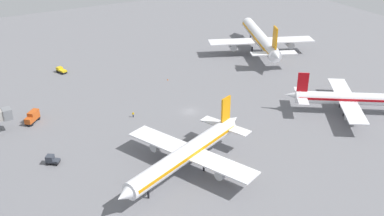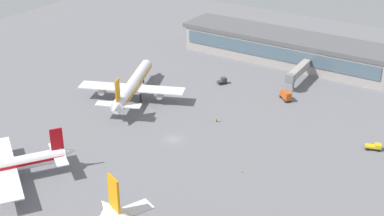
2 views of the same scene
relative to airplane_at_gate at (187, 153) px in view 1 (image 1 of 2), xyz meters
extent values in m
plane|color=slate|center=(-27.88, 16.26, -4.99)|extent=(288.00, 288.00, 0.00)
cylinder|color=white|center=(0.20, -0.46, 0.00)|extent=(18.63, 36.40, 4.16)
cone|color=white|center=(8.09, -19.00, 0.00)|extent=(5.26, 5.37, 3.95)
cone|color=white|center=(-7.69, 18.07, 0.62)|extent=(5.10, 6.08, 3.33)
cube|color=orange|center=(0.20, -0.46, 0.31)|extent=(18.11, 35.05, 0.75)
cube|color=white|center=(-0.54, 1.28, -0.41)|extent=(35.41, 19.63, 0.37)
cylinder|color=#A5A8AD|center=(8.71, 5.21, -1.87)|extent=(4.03, 5.42, 2.29)
cylinder|color=#A5A8AD|center=(-9.79, -2.66, -1.87)|extent=(4.03, 5.42, 2.29)
cube|color=white|center=(-6.46, 15.19, 0.42)|extent=(14.54, 8.74, 0.30)
cube|color=orange|center=(-6.46, 15.19, 5.41)|extent=(1.83, 3.51, 6.65)
cylinder|color=black|center=(5.38, -12.63, -3.53)|extent=(0.50, 0.50, 2.91)
cylinder|color=black|center=(2.07, 3.62, -3.53)|extent=(0.50, 0.50, 2.91)
cylinder|color=black|center=(-4.05, 1.02, -3.53)|extent=(0.50, 0.50, 2.91)
cylinder|color=white|center=(-3.62, 59.27, -0.48)|extent=(22.09, 30.44, 3.75)
cone|color=white|center=(-13.73, 44.16, 0.08)|extent=(5.10, 5.57, 3.00)
cube|color=red|center=(-3.62, 59.27, -0.20)|extent=(21.39, 29.35, 0.68)
cube|color=white|center=(-4.57, 57.86, -0.86)|extent=(29.98, 22.56, 0.34)
cylinder|color=#A5A8AD|center=(-12.12, 62.90, -2.17)|extent=(4.18, 4.83, 2.06)
cylinder|color=#A5A8AD|center=(2.97, 52.81, -2.17)|extent=(4.18, 4.83, 2.06)
cube|color=white|center=(-12.16, 46.51, -0.11)|extent=(12.48, 9.75, 0.27)
cube|color=red|center=(-12.16, 46.51, 4.39)|extent=(2.16, 2.95, 6.00)
cylinder|color=black|center=(-7.64, 58.67, -3.67)|extent=(0.45, 0.45, 2.63)
cylinder|color=black|center=(-2.65, 55.34, -3.67)|extent=(0.45, 0.45, 2.63)
cylinder|color=white|center=(-62.53, 68.35, 0.96)|extent=(43.59, 21.71, 4.96)
cone|color=white|center=(-84.76, 77.48, 0.96)|extent=(6.38, 6.24, 4.71)
cone|color=white|center=(-40.30, 59.23, 1.71)|extent=(7.24, 6.02, 3.97)
cube|color=orange|center=(-62.53, 68.35, 1.34)|extent=(41.96, 21.12, 0.89)
cube|color=white|center=(-60.44, 67.50, 0.47)|extent=(22.94, 42.36, 0.45)
cylinder|color=#A5A8AD|center=(-64.99, 56.40, -1.27)|extent=(6.46, 4.75, 2.73)
cylinder|color=#A5A8AD|center=(-55.89, 78.59, -1.27)|extent=(6.46, 4.75, 2.73)
cube|color=white|center=(-43.76, 60.65, 1.46)|extent=(10.24, 17.38, 0.36)
cube|color=orange|center=(-43.76, 60.65, 7.41)|extent=(4.21, 2.14, 7.93)
cylinder|color=black|center=(-77.12, 74.35, -3.25)|extent=(0.60, 0.60, 3.47)
cylinder|color=black|center=(-60.70, 63.31, -3.25)|extent=(0.60, 0.60, 3.47)
cylinder|color=black|center=(-57.68, 70.65, -3.25)|extent=(0.60, 0.60, 3.47)
cube|color=black|center=(-19.03, -27.73, -4.44)|extent=(3.41, 3.71, 0.30)
cube|color=#333842|center=(-19.44, -28.30, -3.49)|extent=(2.59, 2.57, 1.60)
cube|color=#3F596B|center=(-19.92, -28.96, -3.17)|extent=(1.34, 1.00, 0.90)
cube|color=#333842|center=(-18.51, -27.00, -4.04)|extent=(2.36, 2.25, 0.50)
cylinder|color=black|center=(-18.92, -29.20, -4.59)|extent=(0.71, 0.82, 0.80)
cylinder|color=black|center=(-20.46, -28.09, -4.59)|extent=(0.71, 0.82, 0.80)
cylinder|color=black|center=(-17.61, -27.38, -4.59)|extent=(0.71, 0.82, 0.80)
cylinder|color=black|center=(-19.15, -26.27, -4.59)|extent=(0.71, 0.82, 0.80)
cube|color=black|center=(-79.05, -9.74, -4.44)|extent=(4.78, 3.26, 0.30)
cube|color=gold|center=(-80.28, -10.17, -3.69)|extent=(2.33, 2.39, 1.20)
cube|color=#3F596B|center=(-81.04, -10.44, -3.45)|extent=(0.61, 1.53, 0.67)
cube|color=gold|center=(-78.20, -9.44, -3.99)|extent=(3.08, 2.66, 0.60)
cylinder|color=black|center=(-80.19, -11.15, -4.59)|extent=(0.85, 0.55, 0.80)
cylinder|color=black|center=(-80.82, -9.35, -4.59)|extent=(0.85, 0.55, 0.80)
cylinder|color=black|center=(-77.28, -10.12, -4.59)|extent=(0.85, 0.55, 0.80)
cylinder|color=black|center=(-77.92, -8.33, -4.59)|extent=(0.85, 0.55, 0.80)
cube|color=black|center=(-44.08, -27.52, -4.44)|extent=(5.44, 5.15, 0.30)
cube|color=#BF4C19|center=(-42.66, -28.79, -3.49)|extent=(2.61, 2.62, 1.60)
cube|color=#3F596B|center=(-42.06, -29.33, -3.17)|extent=(1.12, 1.24, 0.90)
cube|color=#BF4C19|center=(-44.75, -26.92, -2.99)|extent=(4.10, 3.95, 2.60)
cylinder|color=black|center=(-41.99, -28.12, -4.59)|extent=(0.80, 0.76, 0.80)
cylinder|color=black|center=(-43.25, -29.54, -4.59)|extent=(0.80, 0.76, 0.80)
cylinder|color=black|center=(-44.91, -25.51, -4.59)|extent=(0.80, 0.76, 0.80)
cylinder|color=black|center=(-46.18, -26.93, -4.59)|extent=(0.80, 0.76, 0.80)
cylinder|color=#1E2338|center=(-32.98, -0.37, -4.56)|extent=(0.39, 0.39, 0.85)
cylinder|color=yellow|center=(-32.98, -0.37, -3.84)|extent=(0.46, 0.46, 0.60)
sphere|color=tan|center=(-32.98, -0.37, -3.43)|extent=(0.22, 0.22, 0.22)
cylinder|color=yellow|center=(-33.04, -0.60, -3.84)|extent=(0.10, 0.10, 0.54)
cylinder|color=yellow|center=(-32.92, -0.14, -3.84)|extent=(0.10, 0.10, 0.54)
cube|color=slate|center=(-42.55, -34.17, 0.21)|extent=(3.24, 2.55, 3.08)
cone|color=#EA590C|center=(-53.55, 21.45, -4.69)|extent=(0.44, 0.44, 0.60)
camera|label=1|loc=(82.46, -44.46, 58.30)|focal=42.86mm
camera|label=2|loc=(-109.02, 131.30, 72.75)|focal=50.93mm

